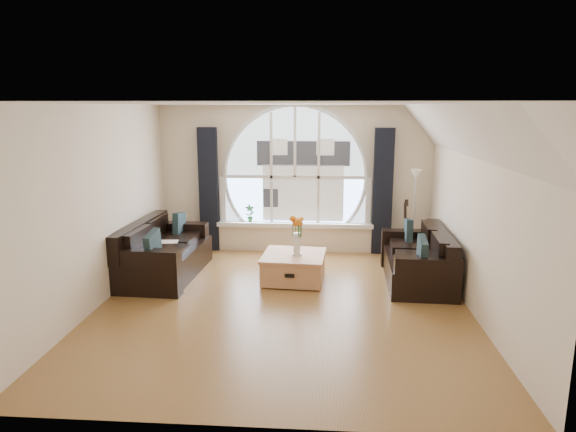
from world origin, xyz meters
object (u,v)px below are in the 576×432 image
Objects in this scene: coffee_chest at (294,266)px; potted_plant at (250,213)px; vase_flowers at (297,230)px; sofa_right at (417,257)px; sofa_left at (165,252)px; guitar at (404,227)px; floor_lamp at (414,214)px.

potted_plant is (-0.92, 1.66, 0.48)m from coffee_chest.
coffee_chest is at bearing 146.75° from vase_flowers.
sofa_left is at bearing -177.64° from sofa_right.
potted_plant is (-2.84, 0.16, 0.18)m from guitar.
sofa_left is 2.07m from coffee_chest.
sofa_left reaches higher than sofa_right.
coffee_chest is 2.90× the size of potted_plant.
sofa_left is 2.81× the size of vase_flowers.
potted_plant is (1.14, 1.57, 0.31)m from sofa_left.
sofa_right reaches higher than coffee_chest.
coffee_chest is 2.45m from guitar.
potted_plant reaches higher than coffee_chest.
vase_flowers is at bearing -144.85° from floor_lamp.
floor_lamp is (2.05, 1.38, 0.57)m from coffee_chest.
floor_lamp is 0.33m from guitar.
floor_lamp is 2.99m from potted_plant.
guitar is (0.01, 1.42, 0.13)m from sofa_right.
vase_flowers is 2.45m from floor_lamp.
floor_lamp reaches higher than potted_plant.
guitar is 2.85m from potted_plant.
vase_flowers reaches higher than sofa_right.
guitar reaches higher than potted_plant.
floor_lamp reaches higher than sofa_left.
guitar is at bearing -3.20° from potted_plant.
sofa_left is 4.33m from floor_lamp.
guitar is (1.86, 1.53, -0.28)m from vase_flowers.
sofa_right is at bearing -96.53° from floor_lamp.
vase_flowers is at bearing -145.48° from guitar.
potted_plant is at bearing 123.17° from coffee_chest.
sofa_right is at bearing 6.43° from coffee_chest.
guitar is at bearing 42.11° from coffee_chest.
potted_plant is at bearing 119.93° from vase_flowers.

